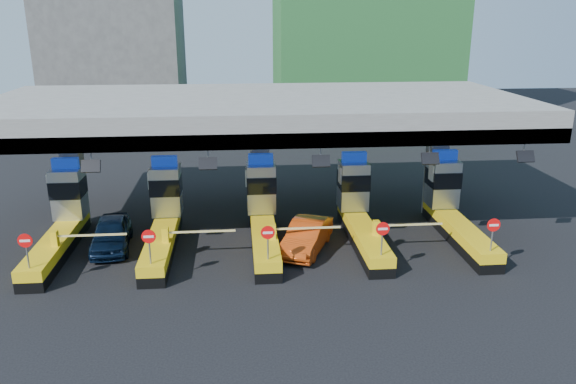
{
  "coord_description": "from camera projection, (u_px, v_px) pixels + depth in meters",
  "views": [
    {
      "loc": [
        -1.15,
        -26.9,
        11.07
      ],
      "look_at": [
        1.28,
        0.0,
        2.58
      ],
      "focal_mm": 35.0,
      "sensor_mm": 36.0,
      "label": 1
    }
  ],
  "objects": [
    {
      "name": "toll_lane_right",
      "position": [
        358.0,
        210.0,
        29.25
      ],
      "size": [
        4.43,
        8.0,
        4.16
      ],
      "color": "black",
      "rests_on": "ground"
    },
    {
      "name": "bg_building_concrete",
      "position": [
        114.0,
        36.0,
        59.28
      ],
      "size": [
        14.0,
        10.0,
        18.0
      ],
      "primitive_type": "cube",
      "color": "#4C4C49",
      "rests_on": "ground"
    },
    {
      "name": "toll_lane_far_left",
      "position": [
        62.0,
        219.0,
        27.96
      ],
      "size": [
        4.43,
        8.0,
        4.16
      ],
      "color": "black",
      "rests_on": "ground"
    },
    {
      "name": "toll_lane_left",
      "position": [
        164.0,
        216.0,
        28.39
      ],
      "size": [
        4.43,
        8.0,
        4.16
      ],
      "color": "black",
      "rests_on": "ground"
    },
    {
      "name": "van",
      "position": [
        111.0,
        234.0,
        27.8
      ],
      "size": [
        2.24,
        4.66,
        1.53
      ],
      "primitive_type": "imported",
      "rotation": [
        0.0,
        0.0,
        0.1
      ],
      "color": "black",
      "rests_on": "ground"
    },
    {
      "name": "ground",
      "position": [
        263.0,
        240.0,
        28.98
      ],
      "size": [
        120.0,
        120.0,
        0.0
      ],
      "primitive_type": "plane",
      "color": "black",
      "rests_on": "ground"
    },
    {
      "name": "toll_lane_center",
      "position": [
        263.0,
        213.0,
        28.82
      ],
      "size": [
        4.43,
        8.0,
        4.16
      ],
      "color": "black",
      "rests_on": "ground"
    },
    {
      "name": "toll_lane_far_right",
      "position": [
        451.0,
        207.0,
        29.68
      ],
      "size": [
        4.43,
        8.0,
        4.16
      ],
      "color": "black",
      "rests_on": "ground"
    },
    {
      "name": "toll_canopy",
      "position": [
        259.0,
        113.0,
        29.87
      ],
      "size": [
        28.0,
        12.09,
        7.0
      ],
      "color": "slate",
      "rests_on": "ground"
    },
    {
      "name": "red_car",
      "position": [
        307.0,
        236.0,
        27.51
      ],
      "size": [
        3.24,
        4.82,
        1.5
      ],
      "primitive_type": "imported",
      "rotation": [
        0.0,
        0.0,
        -0.4
      ],
      "color": "#BE3E0E",
      "rests_on": "ground"
    }
  ]
}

